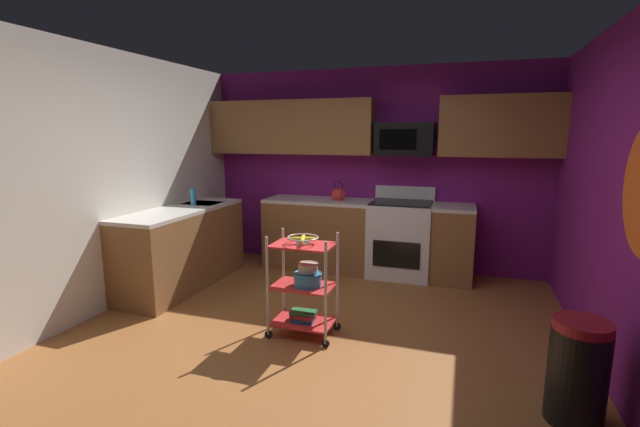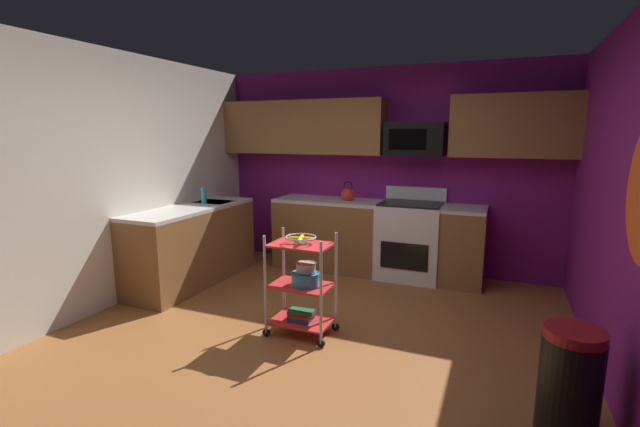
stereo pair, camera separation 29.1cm
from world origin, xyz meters
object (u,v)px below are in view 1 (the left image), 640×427
Objects in this scene: fruit_bowl at (303,239)px; book_stack at (303,316)px; oven_range at (400,238)px; mixing_bowl_small at (308,267)px; microwave at (405,139)px; mixing_bowl_large at (308,279)px; kettle at (338,194)px; dish_soap_bottle at (193,197)px; trash_can at (577,372)px; rolling_cart at (303,286)px.

fruit_bowl is 1.14× the size of book_stack.
mixing_bowl_small is (-0.53, -1.93, 0.14)m from oven_range.
microwave is at bearing 74.58° from fruit_bowl.
mixing_bowl_small is 0.77× the size of book_stack.
microwave is 2.43m from mixing_bowl_large.
oven_range is 4.63× the size of book_stack.
kettle reaches higher than oven_range.
oven_range is 1.57× the size of microwave.
fruit_bowl is 1.03× the size of kettle.
dish_soap_bottle is 4.19m from trash_can.
fruit_bowl reaches higher than trash_can.
book_stack is 2.13m from kettle.
oven_range is 4.17× the size of kettle.
fruit_bowl is (-0.57, -1.95, 0.40)m from oven_range.
trash_can is (2.02, -0.58, -0.12)m from rolling_cart.
kettle is (-0.25, 1.95, 0.12)m from fruit_bowl.
oven_range is at bearing 74.89° from mixing_bowl_large.
mixing_bowl_large is 1.26× the size of dish_soap_bottle.
kettle is 1.32× the size of dish_soap_bottle.
microwave is 2.29m from fruit_bowl.
microwave is 2.95× the size of book_stack.
fruit_bowl is at bearing 0.00° from rolling_cart.
mixing_bowl_small is 2.09m from trash_can.
trash_can reaches higher than book_stack.
oven_range is 0.97m from kettle.
kettle is (-0.81, -0.11, -0.70)m from microwave.
rolling_cart reaches higher than trash_can.
microwave is at bearing 90.26° from oven_range.
dish_soap_bottle reaches higher than rolling_cart.
trash_can is (1.45, -2.53, -0.15)m from oven_range.
rolling_cart is 5.03× the size of mixing_bowl_small.
microwave is 1.06× the size of trash_can.
kettle reaches higher than mixing_bowl_small.
oven_range is at bearing 0.27° from kettle.
book_stack is at bearing 163.90° from trash_can.
rolling_cart is at bearing -106.22° from oven_range.
kettle reaches higher than dish_soap_bottle.
dish_soap_bottle is (-1.83, 1.02, 0.50)m from mixing_bowl_large.
microwave is 2.57× the size of fruit_bowl.
microwave is at bearing 75.43° from mixing_bowl_small.
microwave is 3.50× the size of dish_soap_bottle.
oven_range is 2.03m from rolling_cart.
fruit_bowl is 2.17m from trash_can.
dish_soap_bottle is (-1.83, 1.00, 0.40)m from mixing_bowl_small.
oven_range is 2.92m from trash_can.
book_stack is 0.90× the size of kettle.
microwave reaches higher than dish_soap_bottle.
trash_can is at bearing -16.10° from rolling_cart.
microwave is at bearing 23.69° from dish_soap_bottle.
rolling_cart is at bearing 180.00° from mixing_bowl_large.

